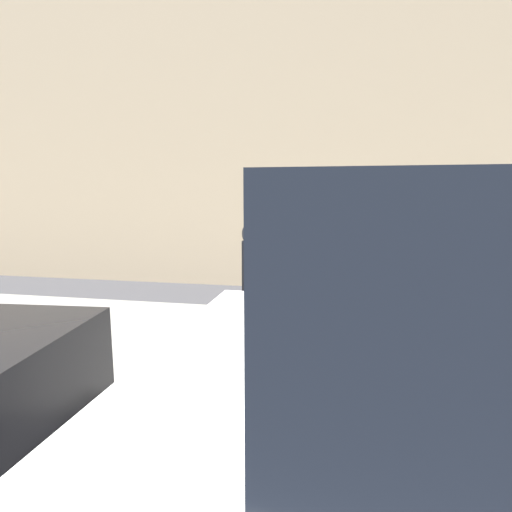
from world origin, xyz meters
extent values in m
cube|color=#9E9B96|center=(0.00, 2.20, 0.06)|extent=(24.00, 2.80, 0.12)
cube|color=tan|center=(0.00, 5.45, 3.40)|extent=(24.00, 0.30, 6.81)
cylinder|color=#2D2D30|center=(0.41, 1.05, 0.57)|extent=(0.07, 0.07, 0.90)
cube|color=black|center=(0.41, 1.05, 1.20)|extent=(0.18, 0.12, 0.36)
cube|color=gray|center=(0.41, 0.98, 1.23)|extent=(0.10, 0.01, 0.12)
cylinder|color=black|center=(0.41, 1.05, 1.43)|extent=(0.18, 0.10, 0.18)
cylinder|color=black|center=(1.21, 0.61, 0.31)|extent=(0.62, 0.24, 0.62)
camera|label=1|loc=(0.92, -1.70, 1.72)|focal=28.00mm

